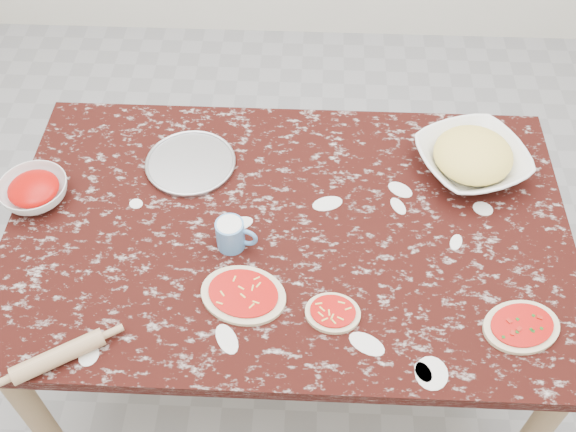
% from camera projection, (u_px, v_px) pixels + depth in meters
% --- Properties ---
extents(ground, '(4.00, 4.00, 0.00)m').
position_uv_depth(ground, '(288.00, 353.00, 2.46)').
color(ground, gray).
extents(worktable, '(1.60, 1.00, 0.75)m').
position_uv_depth(worktable, '(288.00, 245.00, 1.95)').
color(worktable, black).
rests_on(worktable, ground).
extents(pizza_tray, '(0.34, 0.34, 0.01)m').
position_uv_depth(pizza_tray, '(191.00, 164.00, 2.04)').
color(pizza_tray, '#B2B2B7').
rests_on(pizza_tray, worktable).
extents(sauce_bowl, '(0.22, 0.22, 0.06)m').
position_uv_depth(sauce_bowl, '(35.00, 191.00, 1.93)').
color(sauce_bowl, white).
rests_on(sauce_bowl, worktable).
extents(cheese_bowl, '(0.41, 0.41, 0.08)m').
position_uv_depth(cheese_bowl, '(471.00, 160.00, 2.00)').
color(cheese_bowl, white).
rests_on(cheese_bowl, worktable).
extents(flour_mug, '(0.12, 0.08, 0.09)m').
position_uv_depth(flour_mug, '(232.00, 234.00, 1.81)').
color(flour_mug, '#5084BE').
rests_on(flour_mug, worktable).
extents(pizza_left, '(0.26, 0.23, 0.02)m').
position_uv_depth(pizza_left, '(243.00, 295.00, 1.73)').
color(pizza_left, beige).
rests_on(pizza_left, worktable).
extents(pizza_mid, '(0.16, 0.13, 0.02)m').
position_uv_depth(pizza_mid, '(333.00, 313.00, 1.70)').
color(pizza_mid, beige).
rests_on(pizza_mid, worktable).
extents(pizza_right, '(0.23, 0.20, 0.02)m').
position_uv_depth(pizza_right, '(521.00, 327.00, 1.67)').
color(pizza_right, beige).
rests_on(pizza_right, worktable).
extents(rolling_pin, '(0.22, 0.16, 0.05)m').
position_uv_depth(rolling_pin, '(58.00, 356.00, 1.60)').
color(rolling_pin, tan).
rests_on(rolling_pin, worktable).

